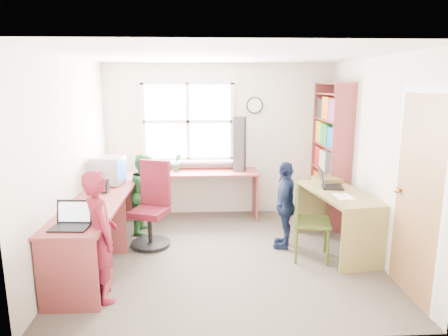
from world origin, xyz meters
name	(u,v)px	position (x,y,z in m)	size (l,w,h in m)	color
room	(226,157)	(0.01, 0.10, 1.22)	(3.64, 3.44, 2.44)	#473F38
l_desk	(112,230)	(-1.31, -0.28, 0.46)	(2.38, 2.95, 0.75)	brown
right_desk	(338,208)	(1.44, 0.10, 0.55)	(0.80, 1.40, 0.76)	olive
bookshelf	(330,157)	(1.65, 1.19, 1.00)	(0.30, 1.02, 2.10)	brown
swivel_chair	(152,209)	(-0.94, 0.40, 0.48)	(0.66, 0.66, 1.11)	black
wooden_chair	(306,216)	(0.97, -0.13, 0.53)	(0.50, 0.50, 0.97)	#3D4C19
crt_monitor	(108,170)	(-1.54, 0.67, 0.94)	(0.44, 0.41, 0.38)	#9D9EA2
laptop_left	(72,221)	(-1.51, -0.95, 0.81)	(0.36, 0.31, 0.24)	black
laptop_right	(328,183)	(1.36, 0.35, 0.82)	(0.35, 0.40, 0.24)	black
speaker_a	(105,186)	(-1.48, 0.23, 0.84)	(0.10, 0.10, 0.17)	black
speaker_b	(115,176)	(-1.47, 0.79, 0.83)	(0.10, 0.10, 0.16)	black
cd_tower	(240,144)	(0.30, 1.43, 1.18)	(0.21, 0.20, 0.85)	black
game_box	(327,180)	(1.43, 0.61, 0.79)	(0.38, 0.38, 0.06)	#B41625
paper_a	(96,209)	(-1.42, -0.43, 0.75)	(0.26, 0.32, 0.00)	white
paper_b	(344,196)	(1.41, -0.11, 0.76)	(0.21, 0.29, 0.00)	white
potted_plant	(177,163)	(-0.67, 1.44, 0.89)	(0.15, 0.12, 0.28)	#296832
person_red	(101,236)	(-1.25, -0.96, 0.65)	(0.47, 0.31, 1.30)	maroon
person_green	(146,193)	(-1.08, 0.88, 0.57)	(0.55, 0.43, 1.13)	#307A38
person_navy	(285,205)	(0.78, 0.23, 0.56)	(0.66, 0.28, 1.13)	#131D3D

